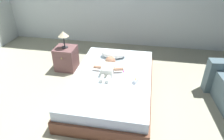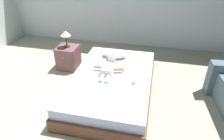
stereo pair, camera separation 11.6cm
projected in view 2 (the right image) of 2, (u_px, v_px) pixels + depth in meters
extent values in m
plane|color=#A8A78D|center=(87.00, 124.00, 2.91)|extent=(8.00, 8.00, 0.00)
cube|color=brown|center=(112.00, 88.00, 3.49)|extent=(1.32, 2.10, 0.21)
cube|color=white|center=(112.00, 79.00, 3.39)|extent=(1.27, 2.02, 0.17)
ellipsoid|color=white|center=(115.00, 54.00, 3.87)|extent=(0.48, 0.29, 0.14)
cube|color=white|center=(108.00, 69.00, 3.38)|extent=(0.19, 0.29, 0.13)
sphere|color=tan|center=(111.00, 62.00, 3.56)|extent=(0.19, 0.19, 0.19)
cylinder|color=tan|center=(99.00, 67.00, 3.45)|extent=(0.17, 0.06, 0.06)
cylinder|color=tan|center=(119.00, 69.00, 3.39)|extent=(0.18, 0.10, 0.06)
cylinder|color=white|center=(102.00, 78.00, 3.22)|extent=(0.06, 0.18, 0.06)
cylinder|color=white|center=(108.00, 79.00, 3.20)|extent=(0.06, 0.18, 0.06)
cube|color=#B23099|center=(123.00, 70.00, 3.47)|extent=(0.07, 0.13, 0.01)
cube|color=white|center=(122.00, 68.00, 3.52)|extent=(0.02, 0.03, 0.01)
cube|color=brown|center=(68.00, 57.00, 4.19)|extent=(0.40, 0.40, 0.47)
sphere|color=tan|center=(63.00, 58.00, 3.96)|extent=(0.03, 0.03, 0.03)
cylinder|color=#333338|center=(67.00, 46.00, 4.06)|extent=(0.12, 0.12, 0.02)
cylinder|color=#333338|center=(66.00, 41.00, 4.00)|extent=(0.02, 0.02, 0.22)
cone|color=beige|center=(65.00, 33.00, 3.92)|extent=(0.20, 0.20, 0.10)
cylinder|color=white|center=(135.00, 81.00, 3.14)|extent=(0.10, 0.12, 0.06)
cone|color=#EBC16A|center=(135.00, 79.00, 3.12)|extent=(0.04, 0.04, 0.02)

